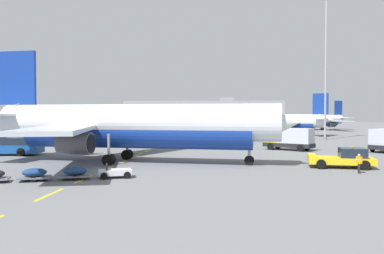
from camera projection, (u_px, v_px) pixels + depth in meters
The scene contains 11 objects.
ground at pixel (299, 148), 61.03m from camera, with size 400.00×400.00×0.00m, color slate.
apron_paint_markings at pixel (154, 148), 61.09m from camera, with size 8.00×98.02×0.01m.
airliner_foreground at pixel (131, 125), 42.42m from camera, with size 34.82×34.43×12.20m.
pushback_tug at pixel (343, 158), 38.26m from camera, with size 6.28×3.72×2.08m.
airliner_mid_left at pixel (275, 122), 98.25m from camera, with size 27.23×25.89×9.93m.
airliner_far_center at pixel (315, 120), 127.62m from camera, with size 25.18×23.53×9.55m.
fuel_service_truck at pixel (290, 139), 56.72m from camera, with size 7.20×5.77×3.14m.
baggage_train at pixel (55, 173), 31.06m from camera, with size 11.41×5.34×1.14m.
ground_crew_worker at pixel (359, 162), 34.60m from camera, with size 0.49×0.61×1.69m.
apron_light_mast_far at pixel (326, 50), 79.25m from camera, with size 1.80×1.80×29.36m.
terminal_satellite at pixel (204, 114), 167.69m from camera, with size 63.77×21.70×11.97m.
Camera 1 is at (29.42, -22.15, 5.15)m, focal length 37.38 mm.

